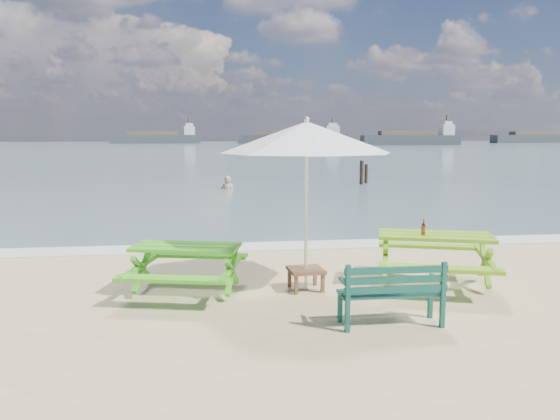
{
  "coord_description": "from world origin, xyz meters",
  "views": [
    {
      "loc": [
        -1.31,
        -6.7,
        2.37
      ],
      "look_at": [
        -0.03,
        3.0,
        1.0
      ],
      "focal_mm": 35.0,
      "sensor_mm": 36.0,
      "label": 1
    }
  ],
  "objects": [
    {
      "name": "sea",
      "position": [
        0.0,
        85.0,
        0.0
      ],
      "size": [
        300.0,
        300.0,
        0.0
      ],
      "primitive_type": "plane",
      "color": "slate",
      "rests_on": "ground"
    },
    {
      "name": "foam_strip",
      "position": [
        0.0,
        4.6,
        0.01
      ],
      "size": [
        22.0,
        0.9,
        0.01
      ],
      "primitive_type": "cube",
      "color": "silver",
      "rests_on": "ground"
    },
    {
      "name": "picnic_table_left",
      "position": [
        -1.66,
        1.28,
        0.36
      ],
      "size": [
        1.92,
        2.05,
        0.74
      ],
      "color": "#41AB1A",
      "rests_on": "ground"
    },
    {
      "name": "picnic_table_right",
      "position": [
        2.17,
        1.25,
        0.4
      ],
      "size": [
        2.24,
        2.37,
        0.82
      ],
      "color": "#6CA819",
      "rests_on": "ground"
    },
    {
      "name": "park_bench",
      "position": [
        0.91,
        -0.37,
        0.24
      ],
      "size": [
        1.29,
        0.44,
        0.79
      ],
      "color": "#0F4235",
      "rests_on": "ground"
    },
    {
      "name": "side_table",
      "position": [
        0.14,
        1.29,
        0.18
      ],
      "size": [
        0.56,
        0.56,
        0.33
      ],
      "color": "brown",
      "rests_on": "ground"
    },
    {
      "name": "patio_umbrella",
      "position": [
        0.14,
        1.29,
        2.32
      ],
      "size": [
        2.8,
        2.8,
        2.55
      ],
      "color": "silver",
      "rests_on": "ground"
    },
    {
      "name": "beer_bottle",
      "position": [
        1.96,
        1.22,
        0.91
      ],
      "size": [
        0.06,
        0.06,
        0.25
      ],
      "color": "brown",
      "rests_on": "picnic_table_right"
    },
    {
      "name": "swimmer",
      "position": [
        -0.49,
        17.08,
        -0.29
      ],
      "size": [
        0.72,
        0.59,
        1.71
      ],
      "color": "tan",
      "rests_on": "ground"
    },
    {
      "name": "mooring_pilings",
      "position": [
        6.01,
        18.48,
        0.42
      ],
      "size": [
        0.57,
        0.77,
        1.33
      ],
      "color": "black",
      "rests_on": "ground"
    },
    {
      "name": "cargo_ships",
      "position": [
        53.87,
        123.43,
        1.18
      ],
      "size": [
        160.1,
        34.07,
        4.4
      ],
      "color": "#35393F",
      "rests_on": "ground"
    }
  ]
}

